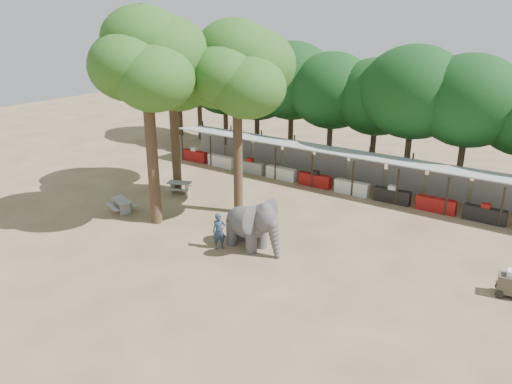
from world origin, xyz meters
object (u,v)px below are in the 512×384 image
Objects in this scene: yard_tree_center at (146,60)px; picnic_table_near at (121,204)px; yard_tree_left at (172,68)px; handler at (219,231)px; picnic_table_far at (180,186)px; elephant at (252,224)px; yard_tree_back at (237,70)px.

yard_tree_center reaches higher than picnic_table_near.
yard_tree_left reaches higher than handler.
handler is (8.32, -5.82, -7.24)m from yard_tree_left.
picnic_table_near reaches higher than picnic_table_far.
picnic_table_near is at bearing -121.26° from picnic_table_far.
elephant is at bearing 21.34° from picnic_table_near.
handler is (5.32, -0.82, -8.25)m from yard_tree_center.
picnic_table_far is (-7.47, 5.08, -0.44)m from handler.
handler is at bearing -64.28° from yard_tree_back.
yard_tree_left is at bearing 120.96° from yard_tree_center.
yard_tree_center is at bearing -126.86° from yard_tree_back.
yard_tree_back is 9.28m from handler.
yard_tree_back is at bearing 67.91° from handler.
yard_tree_back is 3.12× the size of elephant.
picnic_table_far is (0.85, -0.74, -7.68)m from yard_tree_left.
yard_tree_left is at bearing 115.84° from picnic_table_far.
picnic_table_near is at bearing -174.53° from yard_tree_center.
yard_tree_center is 10.33m from elephant.
picnic_table_near is 4.58m from picnic_table_far.
handler is at bearing -136.97° from elephant.
yard_tree_left is 5.75× the size of handler.
yard_tree_center is 6.28× the size of handler.
yard_tree_left reaches higher than picnic_table_near.
yard_tree_left is at bearing 110.78° from picnic_table_near.
yard_tree_back is 10.78m from picnic_table_near.
elephant is 9.81m from picnic_table_far.
yard_tree_center is at bearing -170.92° from elephant.
yard_tree_center is 3.31× the size of elephant.
yard_tree_back is at bearing 141.82° from elephant.
elephant is at bearing 1.56° from yard_tree_center.
yard_tree_back is 9.54m from picnic_table_far.
yard_tree_back is 5.61× the size of picnic_table_far.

